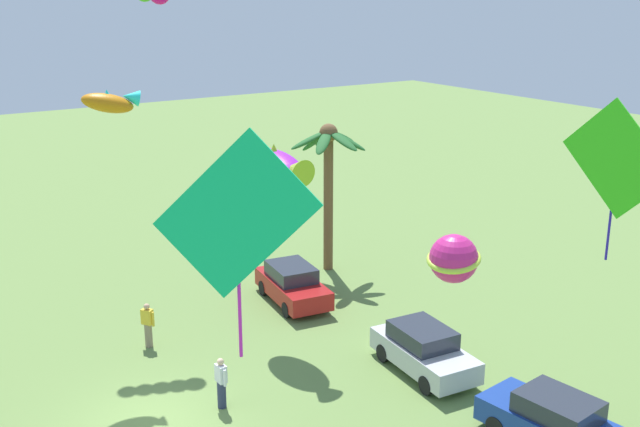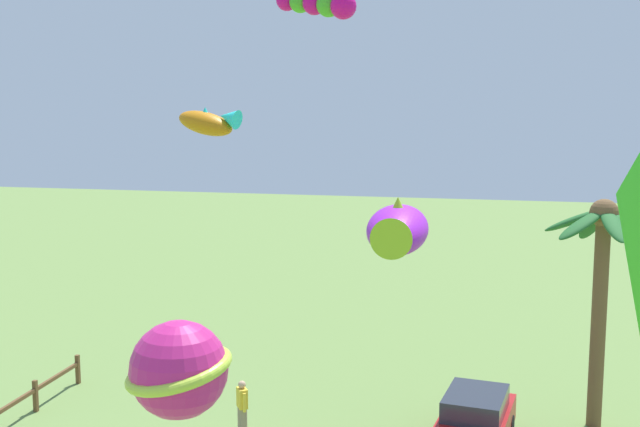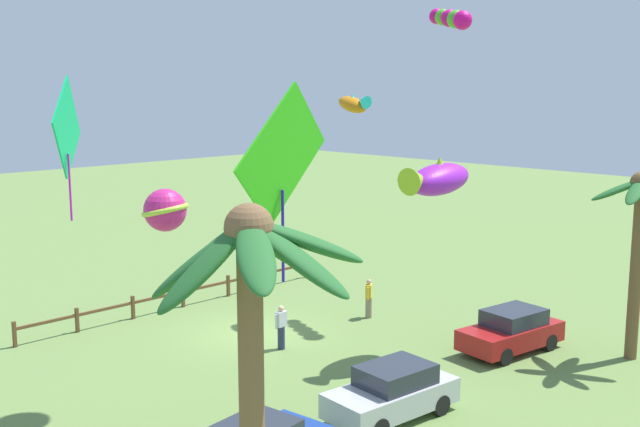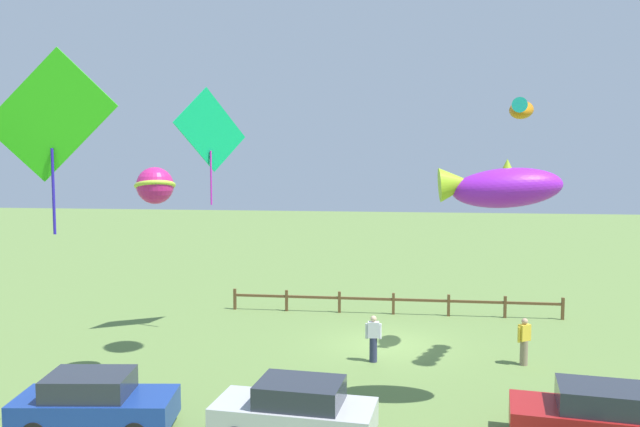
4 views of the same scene
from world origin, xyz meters
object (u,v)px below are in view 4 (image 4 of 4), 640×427
object	(u,v)px
parked_car_0	(597,417)
kite_fish_5	(521,109)
kite_diamond_4	(210,132)
kite_diamond_7	(51,118)
spectator_1	(373,338)
kite_fish_3	(500,187)
kite_ball_2	(155,185)
parked_car_1	(296,411)
spectator_0	(524,341)
parked_car_2	(94,403)

from	to	relation	value
parked_car_0	kite_fish_5	size ratio (longest dim) A/B	2.11
kite_diamond_4	kite_diamond_7	world-z (taller)	kite_diamond_4
kite_diamond_4	kite_diamond_7	xyz separation A→B (m)	(0.49, 10.36, -0.12)
spectator_1	parked_car_0	bearing A→B (deg)	133.68
kite_fish_3	kite_diamond_4	world-z (taller)	kite_diamond_4
spectator_1	kite_ball_2	xyz separation A→B (m)	(6.47, 2.82, 5.25)
parked_car_1	spectator_0	xyz separation A→B (m)	(-6.56, -6.75, 0.06)
spectator_1	kite_diamond_4	distance (m)	9.86
spectator_1	kite_ball_2	size ratio (longest dim) A/B	0.97
kite_ball_2	kite_fish_5	distance (m)	12.20
parked_car_2	kite_fish_3	size ratio (longest dim) A/B	1.24
spectator_0	kite_diamond_4	xyz separation A→B (m)	(11.37, -2.23, 7.08)
parked_car_0	kite_diamond_4	distance (m)	16.27
parked_car_0	kite_fish_3	distance (m)	6.07
spectator_1	kite_fish_3	bearing A→B (deg)	130.84
kite_ball_2	kite_diamond_4	size ratio (longest dim) A/B	0.37
kite_diamond_4	kite_fish_5	xyz separation A→B (m)	(-11.21, 1.49, 0.64)
parked_car_2	kite_ball_2	xyz separation A→B (m)	(-0.21, -3.76, 5.31)
spectator_0	kite_diamond_7	bearing A→B (deg)	34.43
kite_fish_3	kite_diamond_4	xyz separation A→B (m)	(9.85, -6.57, 1.75)
spectator_1	kite_diamond_7	distance (m)	12.51
spectator_1	kite_diamond_7	size ratio (longest dim) A/B	0.38
kite_diamond_4	kite_diamond_7	size ratio (longest dim) A/B	1.07
spectator_0	kite_diamond_7	size ratio (longest dim) A/B	0.38
parked_car_1	spectator_0	world-z (taller)	spectator_0
kite_fish_3	kite_diamond_7	bearing A→B (deg)	20.15
spectator_0	spectator_1	distance (m)	5.01
parked_car_1	kite_diamond_4	bearing A→B (deg)	-61.81
parked_car_2	kite_diamond_7	distance (m)	7.13
parked_car_1	spectator_1	distance (m)	6.62
spectator_1	kite_fish_3	size ratio (longest dim) A/B	0.48
kite_fish_5	kite_diamond_7	xyz separation A→B (m)	(11.69, 8.87, -0.76)
kite_fish_3	kite_fish_5	xyz separation A→B (m)	(-1.36, -5.08, 2.40)
spectator_1	kite_fish_5	distance (m)	9.17
kite_ball_2	kite_diamond_7	bearing A→B (deg)	85.49
parked_car_2	spectator_0	size ratio (longest dim) A/B	2.57
parked_car_2	kite_fish_3	bearing A→B (deg)	-165.82
kite_ball_2	kite_fish_3	xyz separation A→B (m)	(-9.94, 1.20, 0.07)
kite_fish_3	kite_diamond_7	distance (m)	11.13
kite_fish_3	kite_ball_2	bearing A→B (deg)	-6.88
parked_car_1	kite_fish_3	xyz separation A→B (m)	(-5.03, -2.41, 5.39)
kite_diamond_7	parked_car_1	bearing A→B (deg)	-165.44
parked_car_2	spectator_1	world-z (taller)	spectator_1
spectator_1	kite_diamond_4	xyz separation A→B (m)	(6.37, -2.55, 7.08)
spectator_1	kite_ball_2	distance (m)	8.79
parked_car_2	kite_fish_5	xyz separation A→B (m)	(-11.50, -7.64, 7.79)
spectator_0	parked_car_2	bearing A→B (deg)	30.59
kite_ball_2	kite_fish_3	size ratio (longest dim) A/B	0.49
parked_car_2	kite_diamond_4	distance (m)	11.59
kite_ball_2	kite_diamond_4	xyz separation A→B (m)	(-0.09, -5.37, 1.83)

